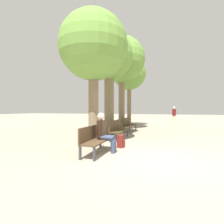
{
  "coord_description": "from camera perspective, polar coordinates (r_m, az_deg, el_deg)",
  "views": [
    {
      "loc": [
        0.19,
        -5.02,
        1.42
      ],
      "look_at": [
        -2.91,
        5.19,
        1.22
      ],
      "focal_mm": 28.0,
      "sensor_mm": 36.0,
      "label": 1
    }
  ],
  "objects": [
    {
      "name": "bench_row_2",
      "position": [
        10.86,
        5.51,
        -3.82
      ],
      "size": [
        0.51,
        1.69,
        0.87
      ],
      "color": "#4C3823",
      "rests_on": "ground_plane"
    },
    {
      "name": "tree_row_1",
      "position": [
        9.71,
        -0.94,
        17.09
      ],
      "size": [
        2.53,
        2.53,
        5.5
      ],
      "color": "#7A664C",
      "rests_on": "ground_plane"
    },
    {
      "name": "tree_row_3",
      "position": [
        14.89,
        5.63,
        12.29
      ],
      "size": [
        2.76,
        2.76,
        5.74
      ],
      "color": "#7A664C",
      "rests_on": "ground_plane"
    },
    {
      "name": "bench_row_1",
      "position": [
        8.21,
        1.73,
        -5.4
      ],
      "size": [
        0.51,
        1.69,
        0.87
      ],
      "color": "#4C3823",
      "rests_on": "ground_plane"
    },
    {
      "name": "tree_row_0",
      "position": [
        7.76,
        -6.1,
        20.3
      ],
      "size": [
        2.87,
        2.87,
        5.46
      ],
      "color": "#7A664C",
      "rests_on": "ground_plane"
    },
    {
      "name": "person_seated",
      "position": [
        5.73,
        -2.55,
        -6.37
      ],
      "size": [
        0.62,
        0.35,
        1.28
      ],
      "color": "#384260",
      "rests_on": "ground_plane"
    },
    {
      "name": "pedestrian_near",
      "position": [
        16.12,
        19.61,
        -0.76
      ],
      "size": [
        0.32,
        0.29,
        1.6
      ],
      "color": "beige",
      "rests_on": "ground_plane"
    },
    {
      "name": "backpack",
      "position": [
        6.51,
        2.92,
        -9.53
      ],
      "size": [
        0.24,
        0.37,
        0.45
      ],
      "color": "maroon",
      "rests_on": "ground_plane"
    },
    {
      "name": "ground_plane",
      "position": [
        5.22,
        14.65,
        -14.71
      ],
      "size": [
        80.0,
        80.0,
        0.0
      ],
      "primitive_type": "plane",
      "color": "gray"
    },
    {
      "name": "tree_row_2",
      "position": [
        12.48,
        3.17,
        16.47
      ],
      "size": [
        3.18,
        3.18,
        6.38
      ],
      "color": "#7A664C",
      "rests_on": "ground_plane"
    },
    {
      "name": "bench_row_0",
      "position": [
        5.64,
        -5.63,
        -8.37
      ],
      "size": [
        0.51,
        1.69,
        0.87
      ],
      "color": "#4C3823",
      "rests_on": "ground_plane"
    }
  ]
}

